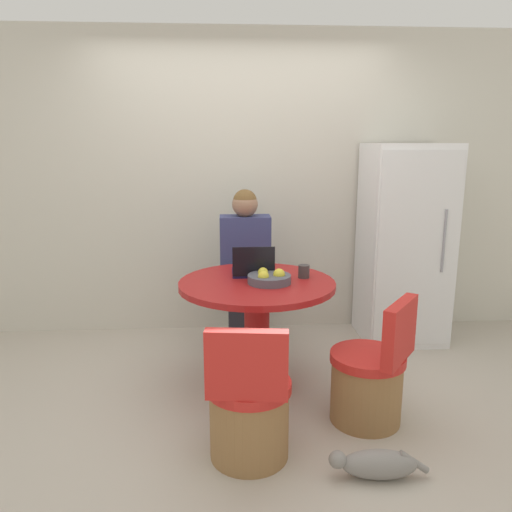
# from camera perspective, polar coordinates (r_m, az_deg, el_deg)

# --- Properties ---
(ground_plane) EXTENTS (12.00, 12.00, 0.00)m
(ground_plane) POSITION_cam_1_polar(r_m,az_deg,el_deg) (3.41, -0.91, -16.35)
(ground_plane) COLOR #B2A899
(wall_back) EXTENTS (7.00, 0.06, 2.60)m
(wall_back) POSITION_cam_1_polar(r_m,az_deg,el_deg) (4.41, -1.83, 8.12)
(wall_back) COLOR beige
(wall_back) RESTS_ON ground_plane
(refrigerator) EXTENTS (0.67, 0.64, 1.66)m
(refrigerator) POSITION_cam_1_polar(r_m,az_deg,el_deg) (4.38, 16.55, 1.34)
(refrigerator) COLOR white
(refrigerator) RESTS_ON ground_plane
(dining_table) EXTENTS (1.05, 1.05, 0.76)m
(dining_table) POSITION_cam_1_polar(r_m,az_deg,el_deg) (3.39, 0.11, -6.39)
(dining_table) COLOR maroon
(dining_table) RESTS_ON ground_plane
(chair_near_camera) EXTENTS (0.45, 0.46, 0.79)m
(chair_near_camera) POSITION_cam_1_polar(r_m,az_deg,el_deg) (2.77, -0.81, -17.46)
(chair_near_camera) COLOR olive
(chair_near_camera) RESTS_ON ground_plane
(chair_near_right_corner) EXTENTS (0.52, 0.52, 0.79)m
(chair_near_right_corner) POSITION_cam_1_polar(r_m,az_deg,el_deg) (3.16, 12.88, -13.73)
(chair_near_right_corner) COLOR olive
(chair_near_right_corner) RESTS_ON ground_plane
(person_seated) EXTENTS (0.40, 0.37, 1.31)m
(person_seated) POSITION_cam_1_polar(r_m,az_deg,el_deg) (4.06, -1.26, -0.70)
(person_seated) COLOR #2D2D38
(person_seated) RESTS_ON ground_plane
(laptop) EXTENTS (0.29, 0.26, 0.22)m
(laptop) POSITION_cam_1_polar(r_m,az_deg,el_deg) (3.47, -0.35, -1.52)
(laptop) COLOR #141947
(laptop) RESTS_ON dining_table
(fruit_bowl) EXTENTS (0.29, 0.29, 0.10)m
(fruit_bowl) POSITION_cam_1_polar(r_m,az_deg,el_deg) (3.28, 1.54, -2.54)
(fruit_bowl) COLOR #4C4C56
(fruit_bowl) RESTS_ON dining_table
(coffee_cup) EXTENTS (0.08, 0.08, 0.09)m
(coffee_cup) POSITION_cam_1_polar(r_m,az_deg,el_deg) (3.42, 5.49, -1.76)
(coffee_cup) COLOR #383333
(coffee_cup) RESTS_ON dining_table
(cat) EXTENTS (0.51, 0.16, 0.16)m
(cat) POSITION_cam_1_polar(r_m,az_deg,el_deg) (2.79, 13.61, -22.09)
(cat) COLOR gray
(cat) RESTS_ON ground_plane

